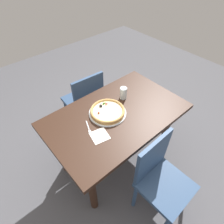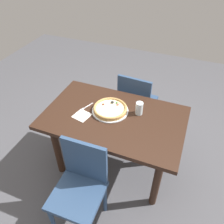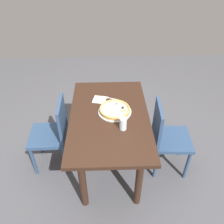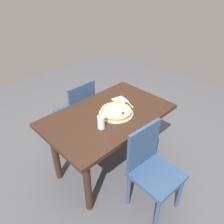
# 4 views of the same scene
# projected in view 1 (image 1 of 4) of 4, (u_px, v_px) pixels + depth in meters

# --- Properties ---
(ground_plane) EXTENTS (6.00, 6.00, 0.00)m
(ground_plane) POSITION_uv_depth(u_px,v_px,m) (115.00, 158.00, 2.29)
(ground_plane) COLOR #4C4C51
(dining_table) EXTENTS (1.30, 0.80, 0.75)m
(dining_table) POSITION_uv_depth(u_px,v_px,m) (116.00, 122.00, 1.84)
(dining_table) COLOR #331E14
(dining_table) RESTS_ON ground
(chair_near) EXTENTS (0.42, 0.42, 0.87)m
(chair_near) POSITION_uv_depth(u_px,v_px,m) (85.00, 100.00, 2.31)
(chair_near) COLOR navy
(chair_near) RESTS_ON ground
(chair_far) EXTENTS (0.41, 0.41, 0.87)m
(chair_far) POSITION_uv_depth(u_px,v_px,m) (160.00, 178.00, 1.60)
(chair_far) COLOR navy
(chair_far) RESTS_ON ground
(plate) EXTENTS (0.35, 0.35, 0.01)m
(plate) POSITION_uv_depth(u_px,v_px,m) (108.00, 113.00, 1.76)
(plate) COLOR silver
(plate) RESTS_ON dining_table
(pizza) EXTENTS (0.32, 0.32, 0.05)m
(pizza) POSITION_uv_depth(u_px,v_px,m) (107.00, 111.00, 1.75)
(pizza) COLOR tan
(pizza) RESTS_ON plate
(fork) EXTENTS (0.08, 0.16, 0.00)m
(fork) POSITION_uv_depth(u_px,v_px,m) (89.00, 129.00, 1.63)
(fork) COLOR silver
(fork) RESTS_ON dining_table
(drinking_glass) EXTENTS (0.07, 0.07, 0.12)m
(drinking_glass) POSITION_uv_depth(u_px,v_px,m) (123.00, 93.00, 1.88)
(drinking_glass) COLOR silver
(drinking_glass) RESTS_ON dining_table
(napkin) EXTENTS (0.17, 0.17, 0.00)m
(napkin) POSITION_uv_depth(u_px,v_px,m) (100.00, 136.00, 1.58)
(napkin) COLOR white
(napkin) RESTS_ON dining_table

